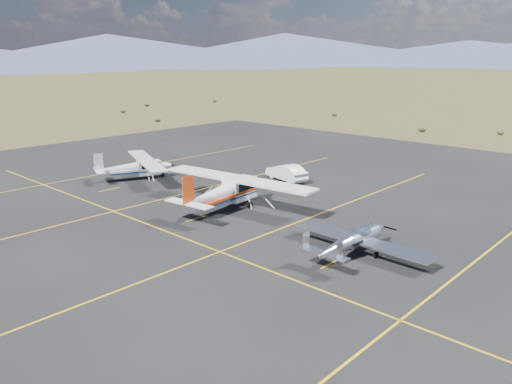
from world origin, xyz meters
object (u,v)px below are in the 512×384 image
aircraft_low_wing (354,240)px  aircraft_plain (135,167)px  sedan (286,172)px  aircraft_cessna (227,190)px

aircraft_low_wing → aircraft_plain: size_ratio=0.87×
aircraft_plain → sedan: 13.35m
aircraft_cessna → sedan: size_ratio=2.90×
aircraft_cessna → sedan: 9.83m
aircraft_low_wing → sedan: size_ratio=1.94×
aircraft_plain → sedan: (8.81, -10.03, -0.40)m
sedan → aircraft_low_wing: bearing=65.4°
aircraft_cessna → aircraft_plain: bearing=79.8°
aircraft_cessna → aircraft_plain: 12.41m
aircraft_low_wing → aircraft_plain: bearing=86.5°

